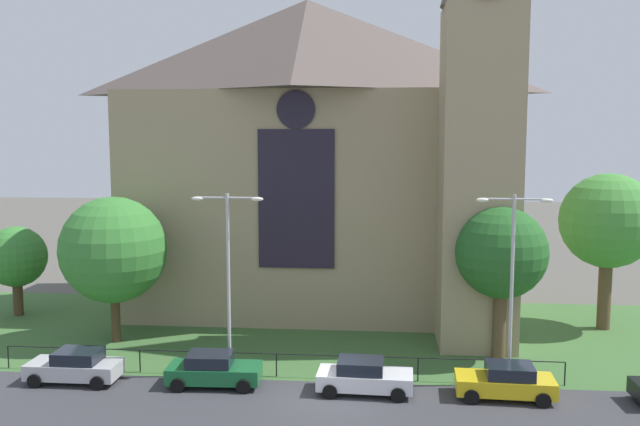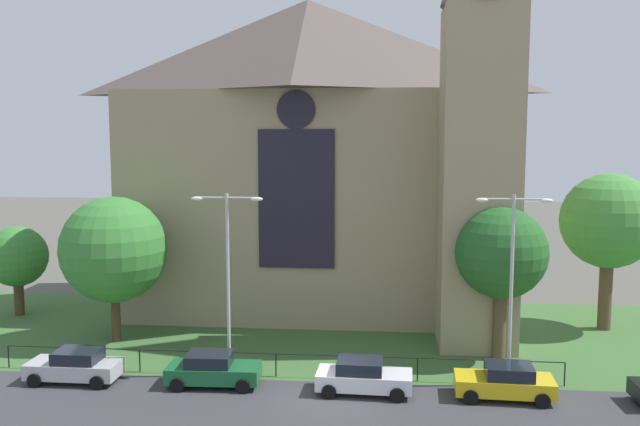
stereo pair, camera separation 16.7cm
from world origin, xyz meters
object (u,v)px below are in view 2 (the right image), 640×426
Objects in this scene: parked_car_silver at (75,366)px; streetlamp_far at (512,266)px; parked_car_green at (213,370)px; tree_left_far at (17,257)px; streetlamp_near at (228,262)px; parked_car_yellow at (505,382)px; parked_car_white at (363,377)px; tree_right_near at (501,254)px; church_building at (319,152)px; tree_left_near at (114,250)px; tree_right_far at (609,222)px.

streetlamp_far is at bearing -175.75° from parked_car_silver.
tree_left_far is at bearing 142.20° from parked_car_green.
parked_car_yellow is at bearing -7.47° from streetlamp_near.
parked_car_yellow is (6.14, -0.06, 0.00)m from parked_car_white.
parked_car_yellow is (-0.60, -5.43, -4.68)m from tree_right_near.
church_building is 17.34m from streetlamp_far.
parked_car_white is (13.86, -6.37, -4.39)m from tree_left_near.
tree_right_near is at bearing -93.89° from parked_car_yellow.
parked_car_green is at bearing 1.01° from parked_car_yellow.
tree_right_far reaches higher than tree_left_far.
streetlamp_far is at bearing 3.32° from parked_car_green.
church_building reaches higher than tree_left_near.
tree_left_far is (-28.91, 5.82, -1.70)m from tree_right_near.
parked_car_white is at bearing -77.15° from church_building.
tree_right_far reaches higher than tree_right_near.
parked_car_yellow is at bearing 179.51° from parked_car_silver.
tree_left_far is at bearing 149.88° from tree_left_near.
parked_car_white is at bearing -4.48° from parked_car_green.
tree_right_near is 1.83× the size of parked_car_green.
church_building reaches higher than tree_left_far.
parked_car_yellow is at bearing -3.72° from parked_car_green.
tree_left_far is 25.01m from parked_car_white.
tree_right_near reaches higher than parked_car_white.
parked_car_silver is (-27.15, -11.19, -5.63)m from tree_right_far.
streetlamp_far is at bearing -126.49° from tree_right_far.
parked_car_yellow is (19.49, -0.23, 0.00)m from parked_car_silver.
tree_right_far is 1.05× the size of streetlamp_far.
tree_right_far is 2.15× the size of parked_car_white.
parked_car_silver is 19.49m from parked_car_yellow.
tree_right_far is at bearing 25.81° from streetlamp_near.
tree_left_near is 10.28m from parked_car_green.
tree_left_near reaches higher than tree_left_far.
streetlamp_near is (7.46, -4.79, 0.35)m from tree_left_near.
tree_right_near is at bearing -165.30° from parked_car_silver.
tree_right_far is (35.97, 0.16, 2.64)m from tree_left_far.
parked_car_white is (22.17, -11.19, -2.98)m from tree_left_far.
streetlamp_far is (12.98, 0.00, 0.03)m from streetlamp_near.
tree_right_far is at bearing 41.78° from parked_car_white.
tree_left_near is 0.92× the size of streetlamp_far.
tree_left_far is at bearing 148.64° from streetlamp_near.
parked_car_yellow is (13.00, -0.33, 0.00)m from parked_car_green.
tree_left_far is 14.43m from parked_car_silver.
tree_left_far is at bearing 168.61° from tree_right_near.
church_building is 4.59× the size of tree_left_far.
church_building is at bearing 74.48° from parked_car_green.
tree_right_far is 18.74m from parked_car_white.
tree_right_near is at bearing -43.30° from church_building.
streetlamp_near is at bearing 180.00° from streetlamp_far.
tree_right_near reaches higher than parked_car_yellow.
streetlamp_far is 2.05× the size of parked_car_green.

